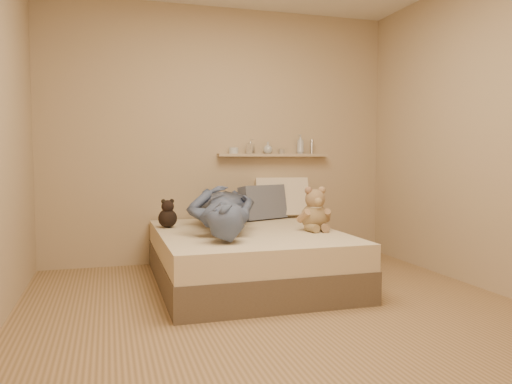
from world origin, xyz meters
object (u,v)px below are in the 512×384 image
object	(u,v)px
game_console	(224,223)
pillow_grey	(263,203)
person	(222,207)
pillow_cream	(282,198)
wall_shelf	(274,155)
teddy_bear	(315,212)
dark_plush	(168,215)
bed	(247,256)

from	to	relation	value
game_console	pillow_grey	xyz separation A→B (m)	(0.69, 1.23, 0.03)
game_console	person	xyz separation A→B (m)	(0.13, 0.65, 0.05)
pillow_cream	game_console	bearing A→B (deg)	-124.37
pillow_grey	person	bearing A→B (deg)	-133.92
pillow_cream	wall_shelf	size ratio (longest dim) A/B	0.46
teddy_bear	pillow_grey	size ratio (longest dim) A/B	0.76
game_console	teddy_bear	size ratio (longest dim) A/B	0.43
game_console	pillow_cream	size ratio (longest dim) A/B	0.29
pillow_cream	person	distance (m)	1.08
dark_plush	pillow_cream	bearing A→B (deg)	20.53
person	pillow_cream	bearing A→B (deg)	-127.15
bed	pillow_cream	xyz separation A→B (m)	(0.61, 0.83, 0.43)
dark_plush	person	size ratio (longest dim) A/B	0.16
bed	teddy_bear	bearing A→B (deg)	-16.87
pillow_grey	teddy_bear	bearing A→B (deg)	-77.12
pillow_cream	person	world-z (taller)	pillow_cream
bed	dark_plush	size ratio (longest dim) A/B	7.34
bed	wall_shelf	bearing A→B (deg)	58.82
teddy_bear	dark_plush	world-z (taller)	teddy_bear
game_console	person	distance (m)	0.67
teddy_bear	bed	bearing A→B (deg)	163.13
game_console	dark_plush	xyz separation A→B (m)	(-0.31, 0.90, -0.03)
pillow_grey	bed	bearing A→B (deg)	-117.67
wall_shelf	person	bearing A→B (deg)	-133.06
pillow_grey	wall_shelf	bearing A→B (deg)	49.32
game_console	dark_plush	distance (m)	0.95
dark_plush	pillow_grey	bearing A→B (deg)	18.16
dark_plush	pillow_cream	size ratio (longest dim) A/B	0.47
teddy_bear	pillow_cream	distance (m)	1.00
bed	game_console	world-z (taller)	game_console
pillow_cream	person	bearing A→B (deg)	-138.37
bed	dark_plush	xyz separation A→B (m)	(-0.63, 0.36, 0.34)
teddy_bear	dark_plush	size ratio (longest dim) A/B	1.47
teddy_bear	pillow_grey	world-z (taller)	teddy_bear
bed	game_console	distance (m)	0.73
teddy_bear	wall_shelf	xyz separation A→B (m)	(-0.01, 1.08, 0.49)
person	pillow_grey	bearing A→B (deg)	-122.71
teddy_bear	pillow_cream	world-z (taller)	pillow_cream
bed	game_console	bearing A→B (deg)	-120.97
teddy_bear	pillow_cream	size ratio (longest dim) A/B	0.69
dark_plush	pillow_grey	world-z (taller)	pillow_grey
game_console	person	size ratio (longest dim) A/B	0.10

